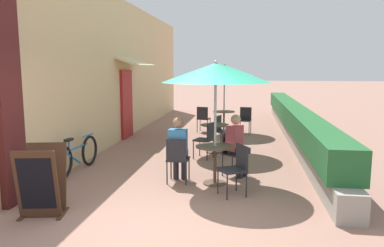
{
  "coord_description": "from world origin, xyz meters",
  "views": [
    {
      "loc": [
        1.26,
        -4.72,
        2.17
      ],
      "look_at": [
        0.15,
        3.03,
        1.0
      ],
      "focal_mm": 35.0,
      "sensor_mm": 36.0,
      "label": 1
    }
  ],
  "objects_px": {
    "patio_umbrella_near": "(216,73)",
    "patio_table_mid": "(215,133)",
    "cafe_chair_near_back": "(236,166)",
    "menu_board": "(42,181)",
    "patio_umbrella_far": "(225,71)",
    "seated_patron_near_right": "(178,146)",
    "cafe_chair_far_left": "(245,118)",
    "patio_table_near": "(215,157)",
    "cafe_chair_mid_left": "(206,137)",
    "cafe_chair_mid_right": "(222,128)",
    "seated_patron_near_left": "(237,143)",
    "patio_table_far": "(224,118)",
    "cafe_chair_near_left": "(232,150)",
    "cafe_chair_far_right": "(203,117)",
    "bicycle_leaning": "(77,156)",
    "cafe_chair_near_right": "(177,157)",
    "patio_umbrella_mid": "(215,71)"
  },
  "relations": [
    {
      "from": "cafe_chair_near_right",
      "to": "patio_table_mid",
      "type": "relative_size",
      "value": 1.19
    },
    {
      "from": "cafe_chair_mid_right",
      "to": "cafe_chair_near_right",
      "type": "bearing_deg",
      "value": 7.71
    },
    {
      "from": "cafe_chair_mid_left",
      "to": "cafe_chair_mid_right",
      "type": "xyz_separation_m",
      "value": [
        0.29,
        1.38,
        0.0
      ]
    },
    {
      "from": "cafe_chair_mid_right",
      "to": "patio_umbrella_far",
      "type": "height_order",
      "value": "patio_umbrella_far"
    },
    {
      "from": "patio_umbrella_near",
      "to": "patio_table_mid",
      "type": "height_order",
      "value": "patio_umbrella_near"
    },
    {
      "from": "patio_table_near",
      "to": "cafe_chair_far_left",
      "type": "distance_m",
      "value": 5.62
    },
    {
      "from": "patio_table_mid",
      "to": "patio_umbrella_far",
      "type": "relative_size",
      "value": 0.32
    },
    {
      "from": "cafe_chair_near_back",
      "to": "menu_board",
      "type": "relative_size",
      "value": 0.84
    },
    {
      "from": "seated_patron_near_left",
      "to": "patio_umbrella_near",
      "type": "bearing_deg",
      "value": -2.88
    },
    {
      "from": "cafe_chair_near_back",
      "to": "cafe_chair_mid_right",
      "type": "xyz_separation_m",
      "value": [
        -0.49,
        3.92,
        0.0
      ]
    },
    {
      "from": "cafe_chair_near_right",
      "to": "menu_board",
      "type": "xyz_separation_m",
      "value": [
        -1.7,
        -1.8,
        -0.0
      ]
    },
    {
      "from": "patio_umbrella_near",
      "to": "seated_patron_near_left",
      "type": "height_order",
      "value": "patio_umbrella_near"
    },
    {
      "from": "cafe_chair_mid_left",
      "to": "patio_umbrella_far",
      "type": "bearing_deg",
      "value": 14.82
    },
    {
      "from": "cafe_chair_near_back",
      "to": "patio_table_mid",
      "type": "bearing_deg",
      "value": -18.11
    },
    {
      "from": "patio_table_mid",
      "to": "menu_board",
      "type": "xyz_separation_m",
      "value": [
        -2.18,
        -4.52,
        0.0
      ]
    },
    {
      "from": "seated_patron_near_left",
      "to": "cafe_chair_mid_right",
      "type": "relative_size",
      "value": 1.44
    },
    {
      "from": "cafe_chair_near_left",
      "to": "patio_table_mid",
      "type": "relative_size",
      "value": 1.19
    },
    {
      "from": "seated_patron_near_left",
      "to": "cafe_chair_near_right",
      "type": "xyz_separation_m",
      "value": [
        -1.09,
        -0.65,
        -0.17
      ]
    },
    {
      "from": "cafe_chair_mid_right",
      "to": "patio_table_far",
      "type": "distance_m",
      "value": 2.3
    },
    {
      "from": "patio_umbrella_mid",
      "to": "cafe_chair_far_right",
      "type": "relative_size",
      "value": 2.65
    },
    {
      "from": "patio_table_mid",
      "to": "cafe_chair_far_right",
      "type": "bearing_deg",
      "value": 101.97
    },
    {
      "from": "patio_table_far",
      "to": "cafe_chair_near_left",
      "type": "bearing_deg",
      "value": -84.8
    },
    {
      "from": "cafe_chair_mid_right",
      "to": "cafe_chair_near_back",
      "type": "bearing_deg",
      "value": 25.19
    },
    {
      "from": "seated_patron_near_right",
      "to": "menu_board",
      "type": "distance_m",
      "value": 2.57
    },
    {
      "from": "cafe_chair_near_left",
      "to": "cafe_chair_near_back",
      "type": "distance_m",
      "value": 1.22
    },
    {
      "from": "cafe_chair_far_right",
      "to": "cafe_chair_far_left",
      "type": "bearing_deg",
      "value": 6.22
    },
    {
      "from": "patio_umbrella_near",
      "to": "cafe_chair_near_back",
      "type": "xyz_separation_m",
      "value": [
        0.41,
        -0.58,
        -1.56
      ]
    },
    {
      "from": "menu_board",
      "to": "patio_table_far",
      "type": "bearing_deg",
      "value": 62.29
    },
    {
      "from": "cafe_chair_near_right",
      "to": "bicycle_leaning",
      "type": "distance_m",
      "value": 2.27
    },
    {
      "from": "patio_umbrella_far",
      "to": "menu_board",
      "type": "distance_m",
      "value": 7.99
    },
    {
      "from": "cafe_chair_near_back",
      "to": "cafe_chair_mid_left",
      "type": "distance_m",
      "value": 2.65
    },
    {
      "from": "patio_table_near",
      "to": "cafe_chair_near_left",
      "type": "relative_size",
      "value": 0.84
    },
    {
      "from": "cafe_chair_far_right",
      "to": "bicycle_leaning",
      "type": "bearing_deg",
      "value": -101.99
    },
    {
      "from": "seated_patron_near_left",
      "to": "patio_umbrella_far",
      "type": "xyz_separation_m",
      "value": [
        -0.55,
        5.05,
        1.39
      ]
    },
    {
      "from": "seated_patron_near_right",
      "to": "cafe_chair_far_left",
      "type": "relative_size",
      "value": 1.44
    },
    {
      "from": "seated_patron_near_left",
      "to": "cafe_chair_near_back",
      "type": "xyz_separation_m",
      "value": [
        0.02,
        -1.16,
        -0.17
      ]
    },
    {
      "from": "cafe_chair_far_left",
      "to": "bicycle_leaning",
      "type": "height_order",
      "value": "cafe_chair_far_left"
    },
    {
      "from": "menu_board",
      "to": "cafe_chair_near_left",
      "type": "bearing_deg",
      "value": 31.89
    },
    {
      "from": "patio_umbrella_mid",
      "to": "cafe_chair_mid_right",
      "type": "relative_size",
      "value": 2.65
    },
    {
      "from": "cafe_chair_near_right",
      "to": "seated_patron_near_right",
      "type": "distance_m",
      "value": 0.2
    },
    {
      "from": "patio_table_mid",
      "to": "bicycle_leaning",
      "type": "bearing_deg",
      "value": -140.02
    },
    {
      "from": "patio_umbrella_far",
      "to": "cafe_chair_mid_left",
      "type": "bearing_deg",
      "value": -93.25
    },
    {
      "from": "cafe_chair_far_left",
      "to": "patio_table_near",
      "type": "bearing_deg",
      "value": 93.7
    },
    {
      "from": "patio_table_far",
      "to": "menu_board",
      "type": "xyz_separation_m",
      "value": [
        -2.24,
        -7.5,
        0.0
      ]
    },
    {
      "from": "patio_table_near",
      "to": "cafe_chair_near_back",
      "type": "height_order",
      "value": "cafe_chair_near_back"
    },
    {
      "from": "seated_patron_near_right",
      "to": "menu_board",
      "type": "xyz_separation_m",
      "value": [
        -1.7,
        -1.91,
        -0.17
      ]
    },
    {
      "from": "patio_table_near",
      "to": "cafe_chair_near_right",
      "type": "distance_m",
      "value": 0.71
    },
    {
      "from": "cafe_chair_near_right",
      "to": "cafe_chair_near_back",
      "type": "height_order",
      "value": "same"
    },
    {
      "from": "patio_umbrella_near",
      "to": "bicycle_leaning",
      "type": "distance_m",
      "value": 3.41
    },
    {
      "from": "patio_umbrella_near",
      "to": "cafe_chair_far_right",
      "type": "bearing_deg",
      "value": 98.68
    }
  ]
}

